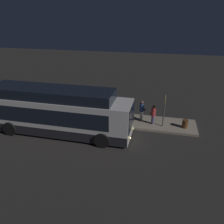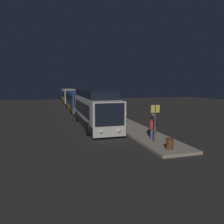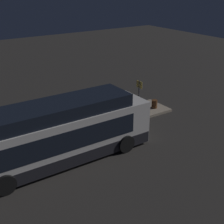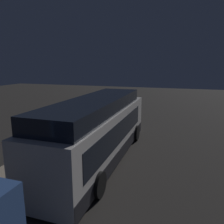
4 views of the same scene
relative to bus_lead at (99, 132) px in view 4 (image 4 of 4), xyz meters
name	(u,v)px [view 4 (image 4 of 4)]	position (x,y,z in m)	size (l,w,h in m)	color
ground	(101,156)	(0.44, 0.06, -1.61)	(80.00, 80.00, 0.00)	#2B2826
platform	(58,149)	(0.44, 2.98, -1.51)	(20.00, 2.62, 0.19)	gray
bus_lead	(99,132)	(0.00, 0.00, 0.00)	(11.14, 2.84, 3.53)	silver
passenger_boarding	(64,130)	(0.95, 2.76, -0.43)	(0.42, 0.58, 1.82)	silver
passenger_waiting	(89,114)	(5.98, 3.30, -0.50)	(0.61, 0.59, 1.70)	silver
passenger_with_bags	(99,113)	(6.96, 2.73, -0.55)	(0.55, 0.62, 1.61)	#4C476B
suitcase	(76,140)	(1.39, 2.20, -1.14)	(0.40, 0.18, 0.80)	#598C59
sign_post	(105,103)	(7.77, 2.52, 0.19)	(0.10, 0.62, 2.57)	#4C4C51
trash_bin	(109,113)	(9.47, 2.65, -1.10)	(0.44, 0.44, 0.65)	#593319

